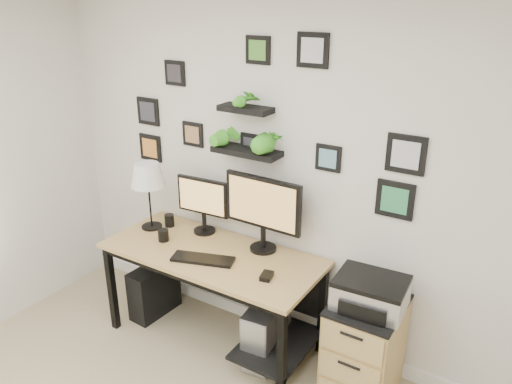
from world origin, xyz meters
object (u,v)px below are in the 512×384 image
Objects in this scene: monitor_right at (263,208)px; table_lamp at (148,177)px; file_cabinet at (364,348)px; printer at (371,293)px; monitor_left at (203,201)px; pc_tower_black at (154,290)px; pc_tower_grey at (266,331)px; mug at (163,235)px; desk at (219,266)px.

table_lamp is (-0.94, -0.14, 0.10)m from monitor_right.
file_cabinet is 1.51× the size of printer.
monitor_left is 0.54m from monitor_right.
pc_tower_black is 1.06m from pc_tower_grey.
monitor_left is at bearing 179.34° from monitor_right.
table_lamp is 0.97m from pc_tower_black.
printer is (1.57, 0.12, -0.03)m from mug.
printer is (1.80, -0.00, -0.41)m from table_lamp.
desk is at bearing -143.66° from monitor_right.
desk is at bearing -177.99° from printer.
table_lamp reaches higher than file_cabinet.
desk is at bearing -34.92° from monitor_left.
monitor_right is 0.95m from table_lamp.
monitor_right is at bearing 16.36° from pc_tower_black.
file_cabinet is at bearing 6.08° from pc_tower_black.
desk is 3.00× the size of table_lamp.
monitor_left is (-0.28, 0.19, 0.38)m from desk.
pc_tower_grey is 0.90m from printer.
monitor_left is 1.06m from pc_tower_grey.
pc_tower_black is at bearing -66.13° from table_lamp.
file_cabinet is at bearing 5.51° from pc_tower_grey.
table_lamp is at bearing 177.24° from pc_tower_grey.
desk is at bearing 178.73° from pc_tower_grey.
file_cabinet is at bearing 3.01° from desk.
table_lamp is (-0.40, -0.15, 0.17)m from monitor_left.
printer reaches higher than pc_tower_black.
desk is 0.57m from pc_tower_grey.
table_lamp is 1.98m from file_cabinet.
pc_tower_black is (-0.65, -0.02, -0.42)m from desk.
pc_tower_grey is (1.09, -0.05, -0.95)m from table_lamp.
table_lamp is at bearing -179.53° from file_cabinet.
monitor_left reaches higher than pc_tower_grey.
printer is (0.01, -0.02, 0.43)m from file_cabinet.
printer is (1.77, 0.06, 0.56)m from pc_tower_black.
mug is at bearing -28.02° from table_lamp.
mug is 0.13× the size of file_cabinet.
desk is at bearing -176.99° from file_cabinet.
monitor_left is at bearing 163.54° from pc_tower_grey.
monitor_right reaches higher than desk.
mug is 0.62m from pc_tower_black.
pc_tower_black is (-0.21, 0.06, -0.58)m from mug.
desk is 0.49m from mug.
monitor_right reaches higher than pc_tower_black.
printer is (0.86, -0.15, -0.31)m from monitor_right.
pc_tower_grey is at bearing 4.78° from mug.
printer is at bearing 4.38° from mug.
monitor_right is 0.90× the size of file_cabinet.
file_cabinet is (1.76, 0.08, 0.12)m from pc_tower_black.
mug is 1.63m from file_cabinet.
desk is 0.51m from monitor_left.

